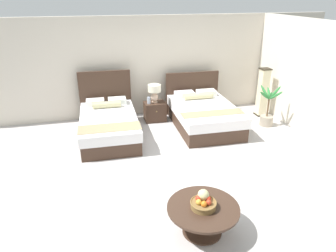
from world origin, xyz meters
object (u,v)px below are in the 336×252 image
object	(u,v)px
bed_near_window	(109,123)
potted_palm	(267,114)
floor_lamp_corner	(263,92)
nightstand	(155,111)
bed_near_corner	(203,114)
vase	(149,100)
table_lamp	(154,91)
fruit_bowl	(203,202)
coffee_table	(203,213)

from	to	relation	value
bed_near_window	potted_palm	size ratio (longest dim) A/B	2.19
bed_near_window	floor_lamp_corner	world-z (taller)	bed_near_window
nightstand	potted_palm	bearing A→B (deg)	-20.86
bed_near_window	floor_lamp_corner	size ratio (longest dim) A/B	1.75
bed_near_corner	vase	size ratio (longest dim) A/B	12.81
table_lamp	vase	xyz separation A→B (m)	(-0.16, -0.06, -0.21)
fruit_bowl	potted_palm	bearing A→B (deg)	47.78
nightstand	fruit_bowl	bearing A→B (deg)	-93.22
table_lamp	vase	world-z (taller)	table_lamp
table_lamp	coffee_table	bearing A→B (deg)	-93.16
bed_near_window	nightstand	distance (m)	1.36
fruit_bowl	potted_palm	distance (m)	4.19
fruit_bowl	floor_lamp_corner	size ratio (longest dim) A/B	0.28
floor_lamp_corner	potted_palm	world-z (taller)	floor_lamp_corner
coffee_table	fruit_bowl	size ratio (longest dim) A/B	2.76
bed_near_corner	vase	xyz separation A→B (m)	(-1.21, 0.61, 0.26)
nightstand	coffee_table	bearing A→B (deg)	-93.18
bed_near_window	fruit_bowl	distance (m)	3.59
floor_lamp_corner	potted_palm	bearing A→B (deg)	-108.25
nightstand	potted_palm	world-z (taller)	potted_palm
bed_near_corner	nightstand	size ratio (longest dim) A/B	4.05
vase	floor_lamp_corner	size ratio (longest dim) A/B	0.13
bed_near_window	vase	distance (m)	1.23
nightstand	floor_lamp_corner	xyz separation A→B (m)	(2.80, -0.32, 0.38)
nightstand	potted_palm	distance (m)	2.76
bed_near_window	coffee_table	distance (m)	3.58
bed_near_corner	potted_palm	world-z (taller)	bed_near_corner
nightstand	floor_lamp_corner	distance (m)	2.84
nightstand	table_lamp	world-z (taller)	table_lamp
table_lamp	nightstand	bearing A→B (deg)	-90.00
bed_near_window	floor_lamp_corner	xyz separation A→B (m)	(4.00, 0.32, 0.33)
nightstand	table_lamp	bearing A→B (deg)	90.00
nightstand	table_lamp	xyz separation A→B (m)	(0.00, 0.02, 0.54)
bed_near_corner	fruit_bowl	distance (m)	3.67
vase	bed_near_window	bearing A→B (deg)	-150.33
bed_near_corner	table_lamp	bearing A→B (deg)	147.69
nightstand	floor_lamp_corner	world-z (taller)	floor_lamp_corner
fruit_bowl	vase	bearing A→B (deg)	88.98
vase	coffee_table	bearing A→B (deg)	-90.97
bed_near_corner	coffee_table	distance (m)	3.66
table_lamp	fruit_bowl	size ratio (longest dim) A/B	1.29
coffee_table	fruit_bowl	world-z (taller)	fruit_bowl
bed_near_window	coffee_table	xyz separation A→B (m)	(0.98, -3.45, 0.01)
fruit_bowl	table_lamp	bearing A→B (deg)	86.80
bed_near_corner	vase	world-z (taller)	bed_near_corner
fruit_bowl	coffee_table	bearing A→B (deg)	17.58
bed_near_corner	potted_palm	bearing A→B (deg)	-12.41
fruit_bowl	floor_lamp_corner	distance (m)	4.83
bed_near_window	bed_near_corner	world-z (taller)	bed_near_window
bed_near_corner	floor_lamp_corner	xyz separation A→B (m)	(1.74, 0.33, 0.32)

